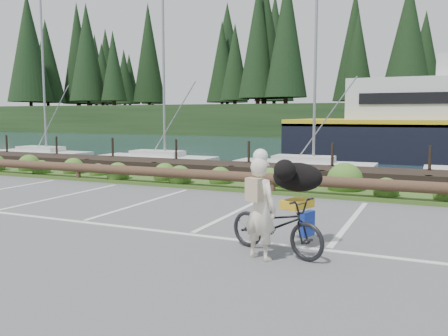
% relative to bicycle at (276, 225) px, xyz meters
% --- Properties ---
extents(ground, '(72.00, 72.00, 0.00)m').
position_rel_bicycle_xyz_m(ground, '(-1.86, 0.89, -0.48)').
color(ground, '#525254').
extents(harbor_backdrop, '(170.00, 160.00, 30.00)m').
position_rel_bicycle_xyz_m(harbor_backdrop, '(-1.47, 79.36, -0.48)').
color(harbor_backdrop, '#162B36').
rests_on(harbor_backdrop, ground).
extents(vegetation_strip, '(34.00, 1.60, 0.10)m').
position_rel_bicycle_xyz_m(vegetation_strip, '(-1.86, 6.19, -0.43)').
color(vegetation_strip, '#3D5B21').
rests_on(vegetation_strip, ground).
extents(log_rail, '(32.00, 0.30, 0.60)m').
position_rel_bicycle_xyz_m(log_rail, '(-1.86, 5.49, -0.48)').
color(log_rail, '#443021').
rests_on(log_rail, ground).
extents(bicycle, '(1.92, 1.19, 0.95)m').
position_rel_bicycle_xyz_m(bicycle, '(0.00, 0.00, 0.00)').
color(bicycle, black).
rests_on(bicycle, ground).
extents(cyclist, '(0.68, 0.55, 1.60)m').
position_rel_bicycle_xyz_m(cyclist, '(-0.14, -0.40, 0.32)').
color(cyclist, beige).
rests_on(cyclist, ground).
extents(dog, '(0.68, 0.95, 0.50)m').
position_rel_bicycle_xyz_m(dog, '(0.19, 0.55, 0.72)').
color(dog, black).
rests_on(dog, bicycle).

